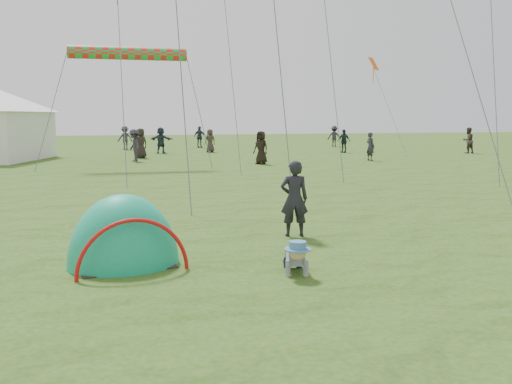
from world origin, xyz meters
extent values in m
plane|color=#1C5014|center=(0.00, 0.00, 0.00)|extent=(140.00, 140.00, 0.00)
ellipsoid|color=#168570|center=(-2.73, 1.35, 0.00)|extent=(2.14, 1.88, 2.43)
imported|color=black|center=(0.80, 2.84, 0.80)|extent=(0.64, 0.48, 1.60)
imported|color=#282730|center=(11.57, 21.32, 0.80)|extent=(0.53, 0.67, 1.60)
imported|color=#25242B|center=(15.45, 35.98, 0.86)|extent=(1.28, 1.06, 1.72)
imported|color=#352C25|center=(4.10, 31.09, 0.81)|extent=(0.90, 0.70, 1.62)
imported|color=#26333F|center=(0.68, 30.87, 0.89)|extent=(1.70, 1.23, 1.77)
imported|color=#3E302E|center=(20.87, 25.53, 0.88)|extent=(0.92, 0.76, 1.75)
imported|color=#1C2B31|center=(12.97, 28.33, 0.81)|extent=(0.88, 0.99, 1.61)
imported|color=#2D2B35|center=(-1.44, 24.12, 0.90)|extent=(0.91, 1.28, 1.80)
imported|color=black|center=(4.93, 20.61, 0.87)|extent=(0.97, 1.01, 1.74)
imported|color=#27313B|center=(4.34, 37.08, 0.86)|extent=(1.08, 0.86, 1.72)
imported|color=#2E2F33|center=(-1.54, 35.96, 0.89)|extent=(1.29, 0.99, 1.77)
imported|color=black|center=(-0.93, 26.63, 0.90)|extent=(1.05, 0.93, 1.80)
cylinder|color=red|center=(-1.75, 20.90, 5.57)|extent=(5.70, 0.64, 0.64)
plane|color=#F45D05|center=(15.34, 28.85, 6.15)|extent=(1.10, 1.10, 0.90)
camera|label=1|loc=(-2.97, -8.34, 2.50)|focal=40.00mm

